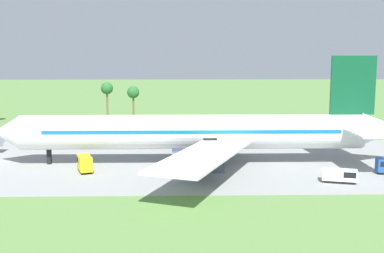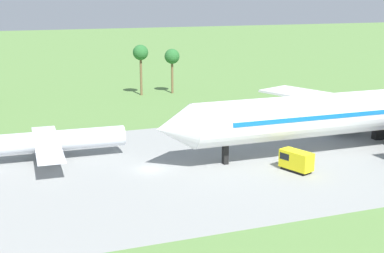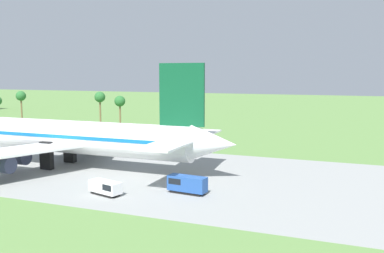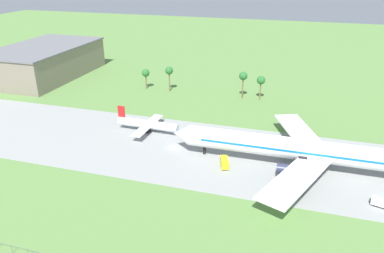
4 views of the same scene
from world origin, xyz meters
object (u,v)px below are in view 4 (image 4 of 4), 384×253
Objects in this scene: regional_aircraft at (147,124)px; fuel_truck at (224,162)px; catering_van at (384,203)px; terminal_building at (44,61)px; jet_airliner at (299,149)px.

regional_aircraft is 4.54× the size of fuel_truck.
regional_aircraft reaches higher than fuel_truck.
terminal_building reaches higher than catering_van.
catering_van is (41.77, -7.99, -0.37)m from fuel_truck.
jet_airliner is 13.27× the size of catering_van.
fuel_truck is 0.88× the size of catering_van.
terminal_building reaches higher than regional_aircraft.
fuel_truck is at bearing -27.77° from regional_aircraft.
jet_airliner is at bearing -24.74° from terminal_building.
terminal_building is at bearing 148.95° from fuel_truck.
regional_aircraft is at bearing 161.48° from catering_van.
regional_aircraft is 0.37× the size of terminal_building.
fuel_truck is (31.30, -16.48, -1.28)m from regional_aircraft.
catering_van is (73.07, -24.48, -1.66)m from regional_aircraft.
catering_van is at bearing -10.84° from fuel_truck.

